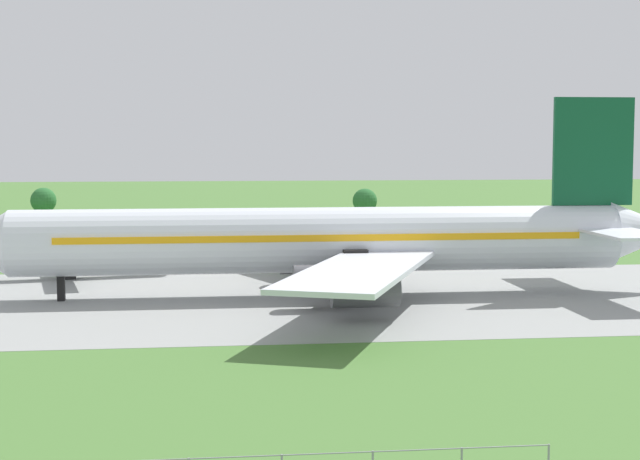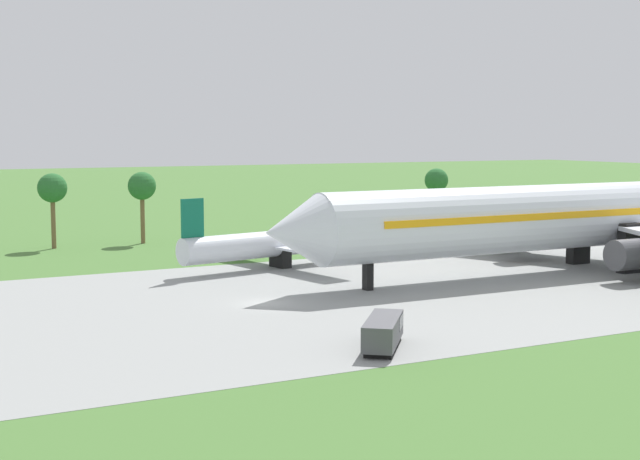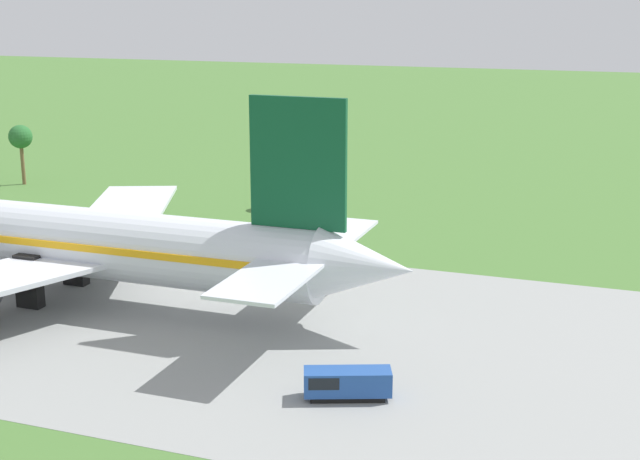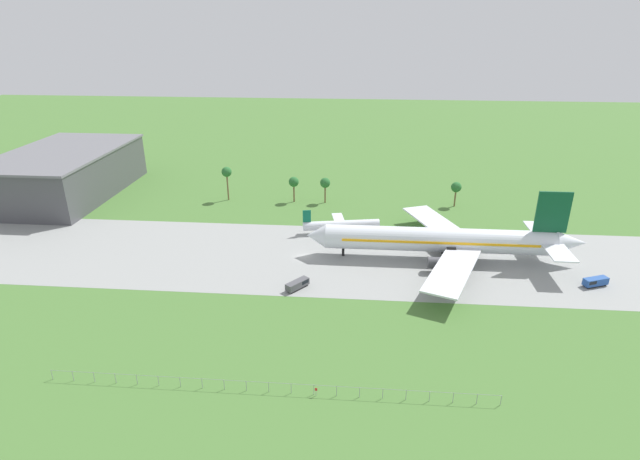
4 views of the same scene
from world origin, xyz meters
The scene contains 3 objects.
jet_airliner centered at (38.34, 1.50, 5.68)m, with size 74.61×59.69×20.22m.
regional_aircraft centered at (9.49, 17.60, 2.57)m, with size 23.65×21.44×7.81m.
palm_tree_row centered at (2.20, 44.66, 7.94)m, with size 84.71×3.60×12.39m.
Camera 1 is at (24.66, -96.23, 15.57)m, focal length 55.00 mm.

